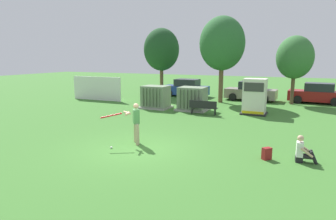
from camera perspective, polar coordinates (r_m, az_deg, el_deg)
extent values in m
plane|color=#3D752D|center=(12.05, -6.25, -7.45)|extent=(96.00, 96.00, 0.00)
cube|color=white|center=(25.92, -13.68, 4.09)|extent=(4.80, 0.12, 2.00)
cube|color=#9E9B93|center=(21.31, -2.38, 0.54)|extent=(2.10, 1.70, 0.12)
cube|color=gray|center=(21.19, -2.39, 2.70)|extent=(1.80, 1.40, 1.50)
cube|color=#63755B|center=(20.81, -4.90, 2.53)|extent=(0.06, 0.12, 1.27)
cube|color=#63755B|center=(20.69, -4.28, 2.50)|extent=(0.06, 0.12, 1.27)
cube|color=#63755B|center=(20.57, -3.65, 2.46)|extent=(0.06, 0.12, 1.27)
cube|color=#63755B|center=(20.46, -3.02, 2.42)|extent=(0.06, 0.12, 1.27)
cube|color=#63755B|center=(20.34, -2.38, 2.38)|extent=(0.06, 0.12, 1.27)
cube|color=#63755B|center=(20.23, -1.73, 2.34)|extent=(0.06, 0.12, 1.27)
cube|color=#9E9B93|center=(20.47, 4.75, 0.11)|extent=(2.10, 1.70, 0.12)
cube|color=gray|center=(20.35, 4.78, 2.36)|extent=(1.80, 1.40, 1.50)
cube|color=#63755B|center=(19.86, 2.32, 2.19)|extent=(0.06, 0.12, 1.27)
cube|color=#63755B|center=(19.77, 3.01, 2.15)|extent=(0.06, 0.12, 1.27)
cube|color=#63755B|center=(19.68, 3.70, 2.10)|extent=(0.06, 0.12, 1.27)
cube|color=#63755B|center=(19.59, 4.40, 2.06)|extent=(0.06, 0.12, 1.27)
cube|color=#63755B|center=(19.51, 5.10, 2.01)|extent=(0.06, 0.12, 1.27)
cube|color=#63755B|center=(19.43, 5.82, 1.97)|extent=(0.06, 0.12, 1.27)
cube|color=#262626|center=(19.89, 16.33, -0.60)|extent=(1.60, 1.40, 0.10)
cube|color=silver|center=(19.71, 16.49, 2.68)|extent=(1.40, 1.20, 2.20)
cube|color=#383838|center=(19.04, 16.33, 4.27)|extent=(1.19, 0.04, 0.55)
cube|color=yellow|center=(19.26, 16.09, -0.48)|extent=(1.33, 0.04, 0.16)
cube|color=black|center=(18.99, 6.90, 0.47)|extent=(1.81, 0.43, 0.05)
cube|color=black|center=(18.78, 6.76, 1.12)|extent=(1.80, 0.07, 0.44)
cylinder|color=black|center=(19.38, 4.83, -0.01)|extent=(0.06, 0.06, 0.42)
cylinder|color=black|center=(18.97, 9.22, -0.33)|extent=(0.06, 0.06, 0.42)
cylinder|color=black|center=(19.12, 4.57, -0.14)|extent=(0.06, 0.06, 0.42)
cylinder|color=black|center=(18.70, 9.02, -0.47)|extent=(0.06, 0.06, 0.42)
cylinder|color=tan|center=(12.40, -5.97, -4.83)|extent=(0.16, 0.16, 0.88)
cylinder|color=tan|center=(12.86, -6.30, -4.28)|extent=(0.16, 0.16, 0.88)
cube|color=#4C8C4C|center=(12.46, -6.20, -1.26)|extent=(0.44, 0.46, 0.60)
sphere|color=tan|center=(12.38, -6.24, 0.76)|extent=(0.23, 0.23, 0.23)
cylinder|color=tan|center=(12.29, -7.88, -0.69)|extent=(0.26, 0.54, 0.09)
cylinder|color=tan|center=(12.47, -7.98, -0.54)|extent=(0.51, 0.36, 0.09)
cylinder|color=red|center=(12.34, -11.06, -1.09)|extent=(0.70, 0.58, 0.21)
sphere|color=red|center=(12.36, -9.11, -0.67)|extent=(0.08, 0.08, 0.08)
sphere|color=white|center=(12.19, -10.95, -7.16)|extent=(0.09, 0.09, 0.09)
cube|color=black|center=(11.52, 24.08, -8.64)|extent=(0.26, 0.35, 0.20)
cube|color=white|center=(11.41, 24.21, -6.92)|extent=(0.24, 0.37, 0.52)
sphere|color=#DBAD89|center=(11.31, 24.36, -5.03)|extent=(0.22, 0.22, 0.22)
cylinder|color=black|center=(11.60, 25.21, -7.98)|extent=(0.46, 0.16, 0.13)
cylinder|color=black|center=(11.62, 26.33, -8.00)|extent=(0.30, 0.14, 0.46)
cylinder|color=black|center=(11.41, 25.29, -8.28)|extent=(0.46, 0.16, 0.13)
cylinder|color=black|center=(11.43, 26.43, -8.31)|extent=(0.30, 0.14, 0.46)
cylinder|color=#DBAD89|center=(11.67, 25.21, -6.86)|extent=(0.42, 0.11, 0.32)
cylinder|color=#DBAD89|center=(11.23, 25.40, -7.53)|extent=(0.42, 0.11, 0.32)
cube|color=maroon|center=(11.28, 18.63, -8.02)|extent=(0.37, 0.37, 0.44)
cube|color=maroon|center=(11.39, 18.18, -8.16)|extent=(0.20, 0.20, 0.22)
cylinder|color=brown|center=(27.98, -1.25, 5.51)|extent=(0.33, 0.33, 2.68)
ellipsoid|color=#1E4723|center=(27.89, -1.27, 11.67)|extent=(3.30, 3.30, 3.91)
cylinder|color=brown|center=(24.23, 10.22, 4.88)|extent=(0.36, 0.36, 2.91)
ellipsoid|color=#2D6633|center=(24.15, 10.47, 12.60)|extent=(3.58, 3.58, 4.25)
cylinder|color=brown|center=(24.89, 23.01, 3.60)|extent=(0.28, 0.28, 2.24)
ellipsoid|color=#387038|center=(24.76, 23.42, 9.38)|extent=(2.76, 2.76, 3.27)
cube|color=navy|center=(27.71, 3.44, 3.87)|extent=(4.27, 1.87, 0.80)
cube|color=#262B33|center=(27.58, 3.75, 5.34)|extent=(2.16, 1.64, 0.64)
cylinder|color=black|center=(27.51, 0.24, 3.30)|extent=(0.65, 0.25, 0.64)
cylinder|color=black|center=(29.03, 1.72, 3.66)|extent=(0.65, 0.25, 0.64)
cylinder|color=black|center=(26.47, 5.32, 2.98)|extent=(0.65, 0.25, 0.64)
cylinder|color=black|center=(28.06, 6.57, 3.37)|extent=(0.65, 0.25, 0.64)
cube|color=gray|center=(26.01, 15.73, 3.09)|extent=(4.29, 1.94, 0.80)
cube|color=#262B33|center=(25.91, 16.13, 4.64)|extent=(2.19, 1.68, 0.64)
cylinder|color=black|center=(25.52, 12.45, 2.51)|extent=(0.65, 0.26, 0.64)
cylinder|color=black|center=(27.15, 13.38, 2.93)|extent=(0.65, 0.26, 0.64)
cylinder|color=black|center=(24.99, 18.23, 2.07)|extent=(0.65, 0.26, 0.64)
cylinder|color=black|center=(26.66, 18.82, 2.52)|extent=(0.65, 0.26, 0.64)
cube|color=maroon|center=(26.37, 26.88, 2.45)|extent=(4.31, 1.98, 0.80)
cube|color=#262B33|center=(26.29, 27.33, 3.98)|extent=(2.20, 1.70, 0.64)
cylinder|color=black|center=(25.61, 23.88, 1.90)|extent=(0.65, 0.26, 0.64)
cylinder|color=black|center=(27.29, 24.15, 2.34)|extent=(0.65, 0.26, 0.64)
cylinder|color=black|center=(25.57, 29.69, 1.41)|extent=(0.65, 0.26, 0.64)
cylinder|color=black|center=(27.25, 29.61, 1.89)|extent=(0.65, 0.26, 0.64)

